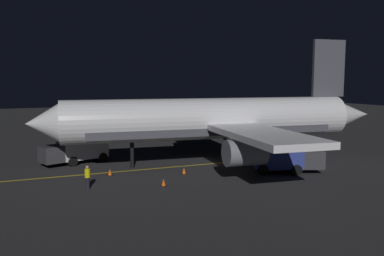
{
  "coord_description": "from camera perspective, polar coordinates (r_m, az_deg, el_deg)",
  "views": [
    {
      "loc": [
        -34.2,
        17.97,
        7.95
      ],
      "look_at": [
        0.0,
        2.0,
        3.5
      ],
      "focal_mm": 38.25,
      "sensor_mm": 36.0,
      "label": 1
    }
  ],
  "objects": [
    {
      "name": "ground_plane",
      "position": [
        39.46,
        2.64,
        -5.05
      ],
      "size": [
        180.0,
        180.0,
        0.2
      ],
      "primitive_type": "cube",
      "color": "#29292B"
    },
    {
      "name": "apron_guide_stripe",
      "position": [
        37.69,
        -2.7,
        -5.45
      ],
      "size": [
        1.57,
        29.09,
        0.01
      ],
      "primitive_type": "cube",
      "rotation": [
        0.0,
        0.0,
        -0.05
      ],
      "color": "gold",
      "rests_on": "ground_plane"
    },
    {
      "name": "airliner",
      "position": [
        39.02,
        3.48,
        1.08
      ],
      "size": [
        29.01,
        34.44,
        12.01
      ],
      "color": "white",
      "rests_on": "ground_plane"
    },
    {
      "name": "baggage_truck",
      "position": [
        40.57,
        -15.81,
        -3.17
      ],
      "size": [
        3.84,
        6.6,
        2.17
      ],
      "color": "silver",
      "rests_on": "ground_plane"
    },
    {
      "name": "catering_truck",
      "position": [
        36.13,
        12.83,
        -4.2
      ],
      "size": [
        4.38,
        6.16,
        2.34
      ],
      "color": "navy",
      "rests_on": "ground_plane"
    },
    {
      "name": "ground_crew_worker",
      "position": [
        31.06,
        -14.37,
        -6.64
      ],
      "size": [
        0.4,
        0.4,
        1.74
      ],
      "color": "black",
      "rests_on": "ground_plane"
    },
    {
      "name": "traffic_cone_near_left",
      "position": [
        34.93,
        -1.13,
        -6.01
      ],
      "size": [
        0.5,
        0.5,
        0.55
      ],
      "color": "#EA590F",
      "rests_on": "ground_plane"
    },
    {
      "name": "traffic_cone_near_right",
      "position": [
        44.46,
        -8.18,
        -3.32
      ],
      "size": [
        0.5,
        0.5,
        0.55
      ],
      "color": "#EA590F",
      "rests_on": "ground_plane"
    },
    {
      "name": "traffic_cone_under_wing",
      "position": [
        31.11,
        -3.99,
        -7.62
      ],
      "size": [
        0.5,
        0.5,
        0.55
      ],
      "color": "#EA590F",
      "rests_on": "ground_plane"
    },
    {
      "name": "traffic_cone_far",
      "position": [
        35.07,
        -11.39,
        -6.1
      ],
      "size": [
        0.5,
        0.5,
        0.55
      ],
      "color": "#EA590F",
      "rests_on": "ground_plane"
    }
  ]
}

